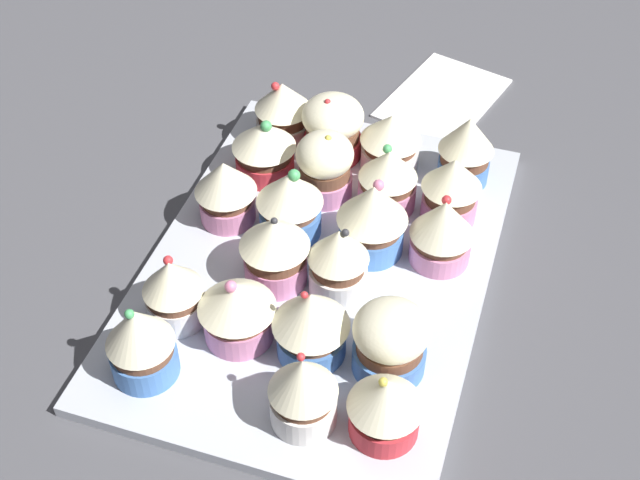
{
  "coord_description": "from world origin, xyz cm",
  "views": [
    {
      "loc": [
        52.5,
        17.04,
        59.62
      ],
      "look_at": [
        0.0,
        0.0,
        4.2
      ],
      "focal_mm": 47.87,
      "sensor_mm": 36.0,
      "label": 1
    }
  ],
  "objects_px": {
    "cupcake_3": "(173,290)",
    "napkin": "(443,97)",
    "cupcake_4": "(140,342)",
    "cupcake_10": "(391,140)",
    "cupcake_6": "(325,166)",
    "baking_tray": "(320,267)",
    "cupcake_14": "(311,322)",
    "cupcake_18": "(442,230)",
    "cupcake_5": "(333,127)",
    "cupcake_11": "(388,179)",
    "cupcake_13": "(338,260)",
    "cupcake_16": "(466,149)",
    "cupcake_17": "(451,188)",
    "cupcake_2": "(226,190)",
    "cupcake_19": "(390,340)",
    "cupcake_20": "(385,405)",
    "cupcake_7": "(290,202)",
    "cupcake_0": "(283,111)",
    "cupcake_12": "(372,217)",
    "cupcake_1": "(264,148)",
    "cupcake_15": "(303,390)",
    "cupcake_8": "(275,249)",
    "cupcake_9": "(237,308)"
  },
  "relations": [
    {
      "from": "cupcake_6",
      "to": "cupcake_10",
      "type": "height_order",
      "value": "cupcake_6"
    },
    {
      "from": "cupcake_0",
      "to": "cupcake_1",
      "type": "relative_size",
      "value": 1.08
    },
    {
      "from": "baking_tray",
      "to": "cupcake_14",
      "type": "height_order",
      "value": "cupcake_14"
    },
    {
      "from": "cupcake_10",
      "to": "cupcake_18",
      "type": "xyz_separation_m",
      "value": [
        0.12,
        0.08,
        0.0
      ]
    },
    {
      "from": "cupcake_9",
      "to": "cupcake_14",
      "type": "height_order",
      "value": "cupcake_14"
    },
    {
      "from": "cupcake_1",
      "to": "cupcake_9",
      "type": "distance_m",
      "value": 0.22
    },
    {
      "from": "cupcake_6",
      "to": "cupcake_17",
      "type": "bearing_deg",
      "value": 91.94
    },
    {
      "from": "cupcake_11",
      "to": "napkin",
      "type": "bearing_deg",
      "value": 176.15
    },
    {
      "from": "cupcake_10",
      "to": "cupcake_12",
      "type": "height_order",
      "value": "cupcake_12"
    },
    {
      "from": "cupcake_6",
      "to": "cupcake_20",
      "type": "height_order",
      "value": "cupcake_6"
    },
    {
      "from": "cupcake_3",
      "to": "napkin",
      "type": "height_order",
      "value": "cupcake_3"
    },
    {
      "from": "cupcake_0",
      "to": "cupcake_15",
      "type": "relative_size",
      "value": 0.96
    },
    {
      "from": "cupcake_16",
      "to": "cupcake_12",
      "type": "bearing_deg",
      "value": -26.49
    },
    {
      "from": "cupcake_6",
      "to": "cupcake_16",
      "type": "xyz_separation_m",
      "value": [
        -0.06,
        0.13,
        0.0
      ]
    },
    {
      "from": "cupcake_12",
      "to": "cupcake_20",
      "type": "bearing_deg",
      "value": 18.45
    },
    {
      "from": "cupcake_10",
      "to": "baking_tray",
      "type": "bearing_deg",
      "value": -9.23
    },
    {
      "from": "cupcake_0",
      "to": "cupcake_19",
      "type": "xyz_separation_m",
      "value": [
        0.26,
        0.19,
        -0.0
      ]
    },
    {
      "from": "cupcake_5",
      "to": "cupcake_16",
      "type": "xyz_separation_m",
      "value": [
        -0.0,
        0.14,
        0.0
      ]
    },
    {
      "from": "cupcake_7",
      "to": "cupcake_10",
      "type": "relative_size",
      "value": 1.18
    },
    {
      "from": "cupcake_8",
      "to": "cupcake_3",
      "type": "bearing_deg",
      "value": -43.8
    },
    {
      "from": "cupcake_18",
      "to": "cupcake_5",
      "type": "bearing_deg",
      "value": -129.43
    },
    {
      "from": "cupcake_14",
      "to": "cupcake_18",
      "type": "bearing_deg",
      "value": 150.58
    },
    {
      "from": "cupcake_7",
      "to": "cupcake_11",
      "type": "bearing_deg",
      "value": 129.5
    },
    {
      "from": "cupcake_10",
      "to": "napkin",
      "type": "xyz_separation_m",
      "value": [
        -0.15,
        0.03,
        -0.04
      ]
    },
    {
      "from": "cupcake_0",
      "to": "cupcake_16",
      "type": "bearing_deg",
      "value": 87.38
    },
    {
      "from": "cupcake_6",
      "to": "cupcake_19",
      "type": "bearing_deg",
      "value": 31.58
    },
    {
      "from": "cupcake_17",
      "to": "cupcake_19",
      "type": "distance_m",
      "value": 0.2
    },
    {
      "from": "cupcake_10",
      "to": "cupcake_17",
      "type": "distance_m",
      "value": 0.1
    },
    {
      "from": "baking_tray",
      "to": "cupcake_6",
      "type": "bearing_deg",
      "value": -164.78
    },
    {
      "from": "cupcake_6",
      "to": "cupcake_14",
      "type": "relative_size",
      "value": 1.0
    },
    {
      "from": "cupcake_11",
      "to": "cupcake_13",
      "type": "distance_m",
      "value": 0.12
    },
    {
      "from": "cupcake_14",
      "to": "cupcake_18",
      "type": "distance_m",
      "value": 0.16
    },
    {
      "from": "cupcake_2",
      "to": "cupcake_16",
      "type": "height_order",
      "value": "cupcake_16"
    },
    {
      "from": "cupcake_9",
      "to": "cupcake_17",
      "type": "height_order",
      "value": "cupcake_17"
    },
    {
      "from": "cupcake_10",
      "to": "cupcake_14",
      "type": "relative_size",
      "value": 0.86
    },
    {
      "from": "cupcake_7",
      "to": "cupcake_14",
      "type": "xyz_separation_m",
      "value": [
        0.13,
        0.07,
        0.0
      ]
    },
    {
      "from": "cupcake_2",
      "to": "cupcake_12",
      "type": "relative_size",
      "value": 0.85
    },
    {
      "from": "cupcake_6",
      "to": "cupcake_16",
      "type": "relative_size",
      "value": 0.96
    },
    {
      "from": "cupcake_5",
      "to": "cupcake_20",
      "type": "relative_size",
      "value": 1.11
    },
    {
      "from": "cupcake_4",
      "to": "cupcake_10",
      "type": "distance_m",
      "value": 0.35
    },
    {
      "from": "cupcake_5",
      "to": "cupcake_7",
      "type": "distance_m",
      "value": 0.13
    },
    {
      "from": "cupcake_1",
      "to": "cupcake_15",
      "type": "relative_size",
      "value": 0.89
    },
    {
      "from": "cupcake_2",
      "to": "cupcake_16",
      "type": "relative_size",
      "value": 0.9
    },
    {
      "from": "cupcake_13",
      "to": "cupcake_18",
      "type": "height_order",
      "value": "cupcake_13"
    },
    {
      "from": "cupcake_18",
      "to": "cupcake_3",
      "type": "bearing_deg",
      "value": -55.18
    },
    {
      "from": "cupcake_0",
      "to": "cupcake_4",
      "type": "height_order",
      "value": "cupcake_4"
    },
    {
      "from": "cupcake_16",
      "to": "cupcake_17",
      "type": "relative_size",
      "value": 1.07
    },
    {
      "from": "cupcake_14",
      "to": "cupcake_19",
      "type": "distance_m",
      "value": 0.07
    },
    {
      "from": "cupcake_20",
      "to": "cupcake_5",
      "type": "bearing_deg",
      "value": -155.9
    },
    {
      "from": "cupcake_5",
      "to": "cupcake_17",
      "type": "relative_size",
      "value": 1.0
    }
  ]
}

